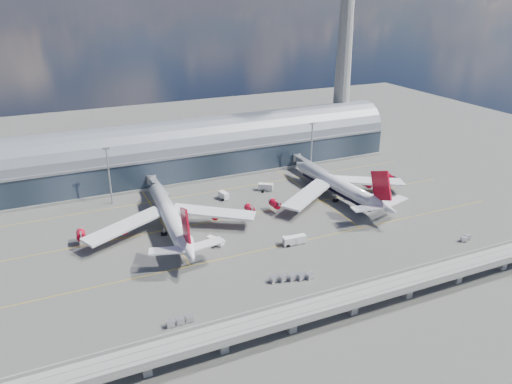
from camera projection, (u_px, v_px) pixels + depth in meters
name	position (u px, v px, depth m)	size (l,w,h in m)	color
ground	(270.00, 234.00, 191.16)	(500.00, 500.00, 0.00)	#474744
taxi_lines	(247.00, 212.00, 209.78)	(200.00, 80.12, 0.01)	gold
terminal	(203.00, 150.00, 252.55)	(200.00, 30.00, 28.00)	#1F2935
control_tower	(344.00, 58.00, 273.99)	(19.00, 19.00, 103.00)	gray
guideway	(354.00, 298.00, 142.81)	(220.00, 8.50, 7.20)	gray
floodlight_mast_left	(109.00, 174.00, 213.20)	(3.00, 0.70, 25.70)	gray
floodlight_mast_right	(312.00, 146.00, 251.44)	(3.00, 0.70, 25.70)	gray
airliner_left	(171.00, 217.00, 190.44)	(69.27, 72.79, 22.17)	white
airliner_right	(339.00, 186.00, 221.36)	(67.84, 70.92, 22.49)	white
jet_bridge_left	(157.00, 187.00, 222.41)	(4.40, 28.00, 7.25)	gray
jet_bridge_right	(309.00, 165.00, 250.14)	(4.40, 32.00, 7.25)	gray
service_truck_0	(215.00, 241.00, 182.95)	(5.45, 6.74, 2.75)	silver
service_truck_1	(290.00, 241.00, 182.98)	(5.80, 3.97, 3.07)	silver
service_truck_2	(294.00, 240.00, 183.16)	(8.96, 3.11, 3.20)	silver
service_truck_3	(376.00, 199.00, 219.28)	(4.79, 6.18, 2.82)	silver
service_truck_4	(224.00, 195.00, 222.64)	(3.53, 5.86, 3.18)	silver
service_truck_5	(266.00, 187.00, 232.01)	(7.04, 6.01, 3.27)	silver
cargo_train_0	(180.00, 321.00, 139.73)	(8.06, 1.81, 1.80)	gray
cargo_train_1	(292.00, 277.00, 160.75)	(14.70, 5.50, 1.95)	gray
cargo_train_2	(466.00, 238.00, 186.16)	(5.34, 3.19, 1.73)	gray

